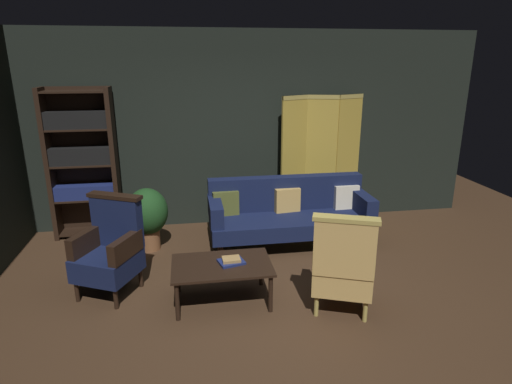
% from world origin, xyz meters
% --- Properties ---
extents(ground_plane, '(10.00, 10.00, 0.00)m').
position_xyz_m(ground_plane, '(0.00, 0.00, 0.00)').
color(ground_plane, '#3D2819').
extents(back_wall, '(7.20, 0.10, 2.80)m').
position_xyz_m(back_wall, '(0.00, 2.45, 1.40)').
color(back_wall, black).
rests_on(back_wall, ground_plane).
extents(folding_screen, '(1.29, 0.29, 1.90)m').
position_xyz_m(folding_screen, '(1.23, 2.29, 0.99)').
color(folding_screen, '#B29338').
rests_on(folding_screen, ground_plane).
extents(bookshelf, '(0.90, 0.32, 2.05)m').
position_xyz_m(bookshelf, '(-2.15, 2.19, 1.09)').
color(bookshelf, black).
rests_on(bookshelf, ground_plane).
extents(velvet_couch, '(2.12, 0.78, 0.88)m').
position_xyz_m(velvet_couch, '(0.55, 1.45, 0.45)').
color(velvet_couch, black).
rests_on(velvet_couch, ground_plane).
extents(coffee_table, '(1.00, 0.64, 0.42)m').
position_xyz_m(coffee_table, '(-0.46, 0.13, 0.37)').
color(coffee_table, black).
rests_on(coffee_table, ground_plane).
extents(armchair_gilt_accent, '(0.75, 0.75, 1.04)m').
position_xyz_m(armchair_gilt_accent, '(0.69, -0.21, 0.49)').
color(armchair_gilt_accent, tan).
rests_on(armchair_gilt_accent, ground_plane).
extents(armchair_wing_left, '(0.78, 0.77, 1.04)m').
position_xyz_m(armchair_wing_left, '(-1.59, 0.53, 0.49)').
color(armchair_wing_left, black).
rests_on(armchair_wing_left, ground_plane).
extents(potted_plant, '(0.53, 0.53, 0.82)m').
position_xyz_m(potted_plant, '(-1.29, 1.57, 0.47)').
color(potted_plant, brown).
rests_on(potted_plant, ground_plane).
extents(book_navy_cloth, '(0.29, 0.25, 0.03)m').
position_xyz_m(book_navy_cloth, '(-0.36, 0.14, 0.43)').
color(book_navy_cloth, navy).
rests_on(book_navy_cloth, coffee_table).
extents(book_tan_leather, '(0.19, 0.15, 0.03)m').
position_xyz_m(book_tan_leather, '(-0.36, 0.14, 0.46)').
color(book_tan_leather, '#9E7A47').
rests_on(book_tan_leather, book_navy_cloth).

